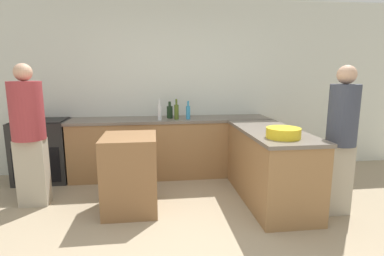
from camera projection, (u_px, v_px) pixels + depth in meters
name	position (u px, v px, depth m)	size (l,w,h in m)	color
ground_plane	(186.00, 255.00, 2.61)	(14.00, 14.00, 0.00)	tan
wall_back	(169.00, 87.00, 4.76)	(8.00, 0.06, 2.70)	silver
counter_back	(171.00, 147.00, 4.61)	(3.00, 0.61, 0.89)	olive
counter_peninsula	(270.00, 165.00, 3.70)	(0.69, 1.60, 0.89)	olive
range_oven	(43.00, 151.00, 4.37)	(0.74, 0.59, 0.90)	black
island_table	(130.00, 173.00, 3.43)	(0.60, 0.66, 0.87)	brown
mixing_bowl	(283.00, 133.00, 3.16)	(0.36, 0.36, 0.11)	yellow
olive_oil_bottle	(176.00, 111.00, 4.41)	(0.07, 0.07, 0.30)	#475B1E
vinegar_bottle_clear	(159.00, 112.00, 4.33)	(0.06, 0.06, 0.31)	silver
wine_bottle_dark	(170.00, 112.00, 4.52)	(0.09, 0.09, 0.25)	black
dish_soap_bottle	(188.00, 112.00, 4.42)	(0.06, 0.06, 0.27)	#338CBF
person_by_range	(29.00, 131.00, 3.47)	(0.37, 0.37, 1.68)	#ADA38E
person_at_peninsula	(341.00, 135.00, 3.25)	(0.31, 0.31, 1.65)	#ADA38E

